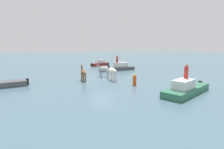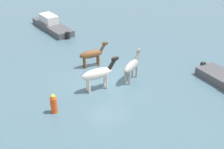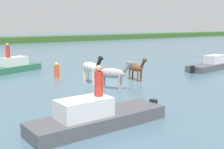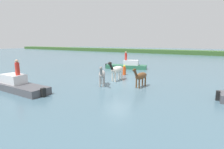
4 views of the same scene
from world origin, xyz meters
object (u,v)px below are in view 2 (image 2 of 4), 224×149
(horse_gray_outer, at_px, (132,66))
(buoy_channel_marker, at_px, (54,104))
(horse_lead, at_px, (98,74))
(horse_chestnut_trailing, at_px, (92,54))
(boat_launch_far, at_px, (52,26))

(horse_gray_outer, bearing_deg, buoy_channel_marker, 157.69)
(horse_lead, relative_size, horse_chestnut_trailing, 1.15)
(horse_lead, distance_m, boat_launch_far, 11.59)
(horse_gray_outer, xyz_separation_m, buoy_channel_marker, (-1.14, 5.56, -0.48))
(horse_gray_outer, height_order, horse_chestnut_trailing, horse_gray_outer)
(horse_chestnut_trailing, xyz_separation_m, buoy_channel_marker, (-4.08, 4.15, -0.41))
(horse_chestnut_trailing, xyz_separation_m, boat_launch_far, (8.52, 0.13, -0.59))
(horse_gray_outer, relative_size, horse_chestnut_trailing, 0.98)
(buoy_channel_marker, bearing_deg, horse_gray_outer, -78.37)
(horse_chestnut_trailing, bearing_deg, horse_gray_outer, -60.53)
(horse_gray_outer, height_order, boat_launch_far, horse_gray_outer)
(horse_lead, xyz_separation_m, buoy_channel_marker, (-1.06, 3.16, -0.56))
(horse_gray_outer, bearing_deg, horse_chestnut_trailing, 81.75)
(horse_gray_outer, bearing_deg, boat_launch_far, 63.74)
(horse_chestnut_trailing, relative_size, boat_launch_far, 0.38)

